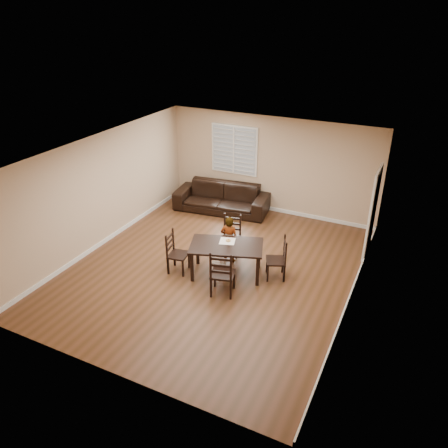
{
  "coord_description": "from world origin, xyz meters",
  "views": [
    {
      "loc": [
        3.84,
        -7.4,
        5.31
      ],
      "look_at": [
        0.1,
        0.31,
        1.0
      ],
      "focal_mm": 35.0,
      "sensor_mm": 36.0,
      "label": 1
    }
  ],
  "objects_px": {
    "chair_far": "(221,277)",
    "sofa": "(222,198)",
    "child": "(229,239)",
    "donut": "(228,240)",
    "chair_right": "(281,260)",
    "chair_near": "(232,235)",
    "chair_left": "(173,253)",
    "dining_table": "(226,249)"
  },
  "relations": [
    {
      "from": "chair_far",
      "to": "sofa",
      "type": "relative_size",
      "value": 0.39
    },
    {
      "from": "chair_far",
      "to": "child",
      "type": "height_order",
      "value": "child"
    },
    {
      "from": "donut",
      "to": "chair_right",
      "type": "bearing_deg",
      "value": 11.17
    },
    {
      "from": "chair_right",
      "to": "donut",
      "type": "relative_size",
      "value": 8.85
    },
    {
      "from": "chair_near",
      "to": "chair_far",
      "type": "bearing_deg",
      "value": -82.58
    },
    {
      "from": "chair_left",
      "to": "sofa",
      "type": "xyz_separation_m",
      "value": [
        -0.44,
        3.32,
        -0.05
      ]
    },
    {
      "from": "child",
      "to": "chair_far",
      "type": "bearing_deg",
      "value": 100.51
    },
    {
      "from": "chair_far",
      "to": "chair_right",
      "type": "relative_size",
      "value": 1.09
    },
    {
      "from": "donut",
      "to": "child",
      "type": "bearing_deg",
      "value": 112.16
    },
    {
      "from": "chair_far",
      "to": "chair_near",
      "type": "bearing_deg",
      "value": -86.53
    },
    {
      "from": "chair_far",
      "to": "child",
      "type": "distance_m",
      "value": 1.39
    },
    {
      "from": "chair_far",
      "to": "chair_left",
      "type": "bearing_deg",
      "value": -31.8
    },
    {
      "from": "child",
      "to": "sofa",
      "type": "height_order",
      "value": "child"
    },
    {
      "from": "chair_near",
      "to": "chair_right",
      "type": "xyz_separation_m",
      "value": [
        1.42,
        -0.54,
        -0.01
      ]
    },
    {
      "from": "chair_near",
      "to": "sofa",
      "type": "xyz_separation_m",
      "value": [
        -1.25,
        2.01,
        -0.05
      ]
    },
    {
      "from": "dining_table",
      "to": "chair_right",
      "type": "relative_size",
      "value": 1.83
    },
    {
      "from": "chair_far",
      "to": "donut",
      "type": "height_order",
      "value": "chair_far"
    },
    {
      "from": "sofa",
      "to": "chair_near",
      "type": "bearing_deg",
      "value": -65.31
    },
    {
      "from": "dining_table",
      "to": "chair_near",
      "type": "height_order",
      "value": "chair_near"
    },
    {
      "from": "dining_table",
      "to": "chair_near",
      "type": "relative_size",
      "value": 1.81
    },
    {
      "from": "sofa",
      "to": "chair_far",
      "type": "bearing_deg",
      "value": -71.14
    },
    {
      "from": "dining_table",
      "to": "child",
      "type": "bearing_deg",
      "value": 90.0
    },
    {
      "from": "chair_near",
      "to": "chair_far",
      "type": "distance_m",
      "value": 1.82
    },
    {
      "from": "dining_table",
      "to": "sofa",
      "type": "xyz_separation_m",
      "value": [
        -1.56,
        2.95,
        -0.25
      ]
    },
    {
      "from": "chair_near",
      "to": "chair_right",
      "type": "distance_m",
      "value": 1.52
    },
    {
      "from": "chair_right",
      "to": "sofa",
      "type": "bearing_deg",
      "value": -157.14
    },
    {
      "from": "chair_far",
      "to": "sofa",
      "type": "bearing_deg",
      "value": -78.92
    },
    {
      "from": "child",
      "to": "chair_left",
      "type": "bearing_deg",
      "value": 35.56
    },
    {
      "from": "chair_left",
      "to": "donut",
      "type": "bearing_deg",
      "value": -72.64
    },
    {
      "from": "dining_table",
      "to": "chair_far",
      "type": "height_order",
      "value": "chair_far"
    },
    {
      "from": "dining_table",
      "to": "chair_right",
      "type": "xyz_separation_m",
      "value": [
        1.11,
        0.4,
        -0.2
      ]
    },
    {
      "from": "dining_table",
      "to": "chair_right",
      "type": "bearing_deg",
      "value": 0.41
    },
    {
      "from": "chair_far",
      "to": "chair_left",
      "type": "relative_size",
      "value": 1.09
    },
    {
      "from": "chair_left",
      "to": "sofa",
      "type": "relative_size",
      "value": 0.36
    },
    {
      "from": "dining_table",
      "to": "chair_far",
      "type": "relative_size",
      "value": 1.68
    },
    {
      "from": "chair_near",
      "to": "child",
      "type": "distance_m",
      "value": 0.44
    },
    {
      "from": "donut",
      "to": "chair_near",
      "type": "bearing_deg",
      "value": 109.47
    },
    {
      "from": "dining_table",
      "to": "chair_left",
      "type": "height_order",
      "value": "chair_left"
    },
    {
      "from": "chair_left",
      "to": "dining_table",
      "type": "bearing_deg",
      "value": -80.95
    },
    {
      "from": "chair_far",
      "to": "donut",
      "type": "distance_m",
      "value": 1.04
    },
    {
      "from": "chair_near",
      "to": "chair_left",
      "type": "height_order",
      "value": "chair_near"
    },
    {
      "from": "chair_near",
      "to": "donut",
      "type": "xyz_separation_m",
      "value": [
        0.27,
        -0.77,
        0.31
      ]
    }
  ]
}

